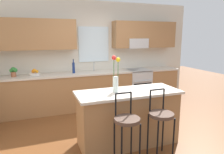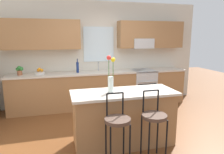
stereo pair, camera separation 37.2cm
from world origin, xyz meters
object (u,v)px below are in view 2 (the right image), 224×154
object	(u,v)px
oven_range	(143,86)
bottle_olive_oil	(78,67)
flower_vase	(111,78)
kitchen_island	(124,118)
bar_stool_middle	(154,119)
fruit_bowl_oranges	(40,72)
bar_stool_near	(117,123)
potted_plant_small	(20,70)

from	to	relation	value
oven_range	bottle_olive_oil	xyz separation A→B (m)	(-1.74, 0.02, 0.60)
oven_range	flower_vase	world-z (taller)	flower_vase
flower_vase	bottle_olive_oil	world-z (taller)	flower_vase
kitchen_island	bottle_olive_oil	xyz separation A→B (m)	(-0.56, 1.99, 0.60)
bar_stool_middle	fruit_bowl_oranges	bearing A→B (deg)	124.13
flower_vase	bottle_olive_oil	distance (m)	2.01
kitchen_island	fruit_bowl_oranges	distance (m)	2.52
bar_stool_near	bar_stool_middle	world-z (taller)	same
oven_range	flower_vase	xyz separation A→B (m)	(-1.41, -1.95, 0.70)
kitchen_island	flower_vase	bearing A→B (deg)	176.05
fruit_bowl_oranges	flower_vase	bearing A→B (deg)	-58.07
flower_vase	fruit_bowl_oranges	size ratio (longest dim) A/B	2.49
kitchen_island	fruit_bowl_oranges	size ratio (longest dim) A/B	7.18
bar_stool_near	bottle_olive_oil	size ratio (longest dim) A/B	3.03
fruit_bowl_oranges	potted_plant_small	world-z (taller)	potted_plant_small
oven_range	potted_plant_small	distance (m)	3.13
bar_stool_near	bar_stool_middle	bearing A→B (deg)	0.00
bar_stool_near	bottle_olive_oil	world-z (taller)	bottle_olive_oil
flower_vase	potted_plant_small	distance (m)	2.59
bar_stool_near	potted_plant_small	distance (m)	3.04
kitchen_island	bar_stool_near	distance (m)	0.64
bar_stool_middle	flower_vase	distance (m)	0.92
oven_range	fruit_bowl_oranges	world-z (taller)	fruit_bowl_oranges
bottle_olive_oil	potted_plant_small	bearing A→B (deg)	-179.97
bar_stool_near	flower_vase	distance (m)	0.78
flower_vase	bottle_olive_oil	xyz separation A→B (m)	(-0.34, 1.98, -0.10)
kitchen_island	bottle_olive_oil	distance (m)	2.15
bar_stool_near	kitchen_island	bearing A→B (deg)	63.72
oven_range	flower_vase	distance (m)	2.50
flower_vase	potted_plant_small	world-z (taller)	flower_vase
flower_vase	oven_range	bearing A→B (deg)	54.19
kitchen_island	flower_vase	world-z (taller)	flower_vase
flower_vase	bottle_olive_oil	size ratio (longest dim) A/B	1.73
bar_stool_middle	bottle_olive_oil	bearing A→B (deg)	108.11
fruit_bowl_oranges	kitchen_island	bearing A→B (deg)	-53.90
bar_stool_near	bar_stool_middle	size ratio (longest dim) A/B	1.00
bar_stool_near	flower_vase	world-z (taller)	flower_vase
oven_range	bar_stool_middle	xyz separation A→B (m)	(-0.91, -2.52, 0.18)
kitchen_island	bottle_olive_oil	bearing A→B (deg)	105.66
bar_stool_near	oven_range	bearing A→B (deg)	59.92
bar_stool_middle	flower_vase	size ratio (longest dim) A/B	1.75
kitchen_island	potted_plant_small	xyz separation A→B (m)	(-1.89, 1.99, 0.58)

